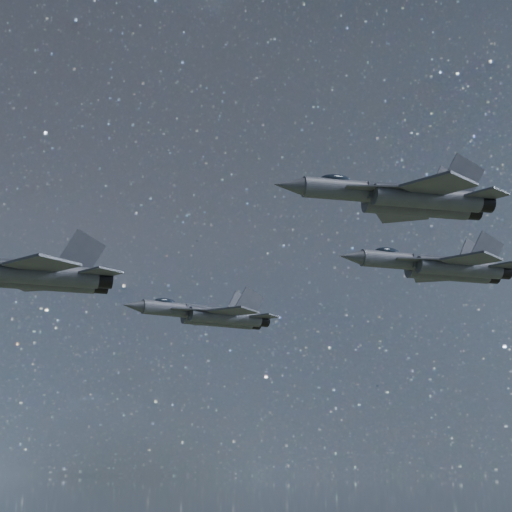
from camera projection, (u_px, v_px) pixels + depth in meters
jet_lead at (21, 272)px, 65.03m from camera, size 17.99×12.20×4.53m
jet_left at (210, 315)px, 87.32m from camera, size 16.37×11.44×4.12m
jet_right at (404, 198)px, 55.02m from camera, size 15.03×10.00×3.82m
jet_slot at (440, 266)px, 76.72m from camera, size 17.15×11.57×4.32m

